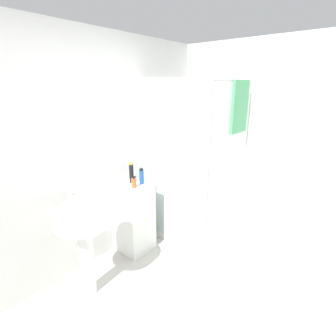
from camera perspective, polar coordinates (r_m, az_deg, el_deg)
name	(u,v)px	position (r m, az deg, el deg)	size (l,w,h in m)	color
ground_plane	(230,332)	(2.61, 13.40, -31.41)	(12.00, 12.00, 0.00)	#B2AFA8
wall_back	(94,153)	(2.93, -15.86, 3.07)	(6.40, 0.06, 2.50)	white
wall_right	(305,148)	(3.44, 27.61, 3.81)	(0.06, 6.40, 2.50)	white
shower_enclosure	(196,196)	(3.54, 6.21, -6.14)	(0.97, 1.00, 2.03)	white
vanity_cabinet	(134,218)	(3.25, -7.51, -10.64)	(0.39, 0.41, 0.84)	silver
sink	(83,228)	(2.56, -17.97, -12.36)	(0.50, 0.50, 1.03)	white
soap_dispenser	(134,183)	(2.98, -7.43, -3.22)	(0.06, 0.06, 0.14)	#E5562D
shampoo_bottle_tall_black	(131,173)	(3.12, -7.98, -1.05)	(0.05, 0.05, 0.25)	black
shampoo_bottle_blue	(142,176)	(3.08, -5.78, -1.80)	(0.05, 0.05, 0.19)	#1E4C93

